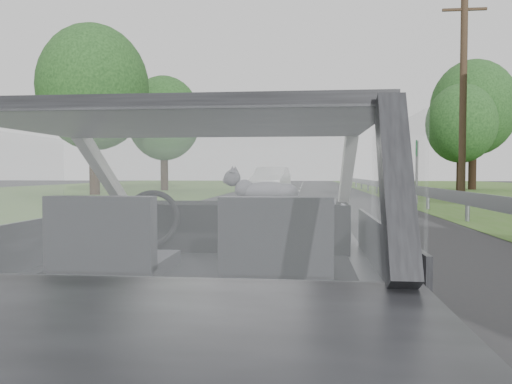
% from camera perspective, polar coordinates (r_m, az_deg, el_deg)
% --- Properties ---
extents(subject_car, '(1.80, 4.00, 1.45)m').
position_cam_1_polar(subject_car, '(2.67, -5.84, -7.94)').
color(subject_car, black).
rests_on(subject_car, ground).
extents(dashboard, '(1.58, 0.45, 0.30)m').
position_cam_1_polar(dashboard, '(3.26, -3.61, -3.87)').
color(dashboard, black).
rests_on(dashboard, subject_car).
extents(driver_seat, '(0.50, 0.72, 0.42)m').
position_cam_1_polar(driver_seat, '(2.49, -16.33, -5.16)').
color(driver_seat, black).
rests_on(driver_seat, subject_car).
extents(passenger_seat, '(0.50, 0.72, 0.42)m').
position_cam_1_polar(passenger_seat, '(2.31, 2.47, -5.64)').
color(passenger_seat, black).
rests_on(passenger_seat, subject_car).
extents(steering_wheel, '(0.36, 0.36, 0.04)m').
position_cam_1_polar(steering_wheel, '(3.06, -11.94, -2.99)').
color(steering_wheel, black).
rests_on(steering_wheel, dashboard).
extents(cat, '(0.55, 0.26, 0.24)m').
position_cam_1_polar(cat, '(3.21, 1.34, 0.12)').
color(cat, '#9795A3').
rests_on(cat, dashboard).
extents(guardrail, '(0.05, 90.00, 0.32)m').
position_cam_1_polar(guardrail, '(13.14, 22.54, -0.62)').
color(guardrail, gray).
rests_on(guardrail, ground).
extents(other_car, '(2.20, 4.71, 1.50)m').
position_cam_1_polar(other_car, '(27.02, 1.74, 1.30)').
color(other_car, silver).
rests_on(other_car, ground).
extents(highway_sign, '(0.34, 0.94, 2.36)m').
position_cam_1_polar(highway_sign, '(19.33, 17.90, 2.09)').
color(highway_sign, '#0B401D').
rests_on(highway_sign, ground).
extents(utility_pole, '(0.35, 0.35, 8.41)m').
position_cam_1_polar(utility_pole, '(21.54, 22.59, 10.09)').
color(utility_pole, '#35271C').
rests_on(utility_pole, ground).
extents(tree_2, '(5.71, 5.71, 6.73)m').
position_cam_1_polar(tree_2, '(35.10, 22.37, 5.61)').
color(tree_2, black).
rests_on(tree_2, ground).
extents(tree_3, '(6.26, 6.26, 8.73)m').
position_cam_1_polar(tree_3, '(37.94, 23.55, 6.85)').
color(tree_3, black).
rests_on(tree_3, ground).
extents(tree_5, '(7.14, 7.14, 8.81)m').
position_cam_1_polar(tree_5, '(28.27, -18.05, 8.65)').
color(tree_5, black).
rests_on(tree_5, ground).
extents(tree_6, '(5.13, 5.13, 7.38)m').
position_cam_1_polar(tree_6, '(33.93, -10.46, 6.42)').
color(tree_6, black).
rests_on(tree_6, ground).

